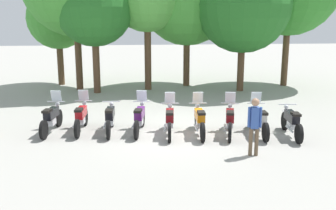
{
  "coord_description": "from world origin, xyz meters",
  "views": [
    {
      "loc": [
        -1.3,
        -13.07,
        4.03
      ],
      "look_at": [
        0.0,
        0.5,
        0.9
      ],
      "focal_mm": 42.62,
      "sensor_mm": 36.0,
      "label": 1
    }
  ],
  "objects_px": {
    "tree_5": "(243,5)",
    "motorcycle_5": "(200,120)",
    "motorcycle_3": "(140,118)",
    "motorcycle_8": "(291,122)",
    "motorcycle_2": "(110,118)",
    "tree_2": "(94,7)",
    "person_0": "(255,122)",
    "motorcycle_7": "(259,120)",
    "motorcycle_6": "(230,120)",
    "motorcycle_1": "(81,117)",
    "tree_0": "(58,19)",
    "motorcycle_0": "(52,118)",
    "motorcycle_4": "(170,120)"
  },
  "relations": [
    {
      "from": "tree_5",
      "to": "motorcycle_5",
      "type": "bearing_deg",
      "value": -114.82
    },
    {
      "from": "motorcycle_3",
      "to": "motorcycle_8",
      "type": "height_order",
      "value": "motorcycle_3"
    },
    {
      "from": "motorcycle_2",
      "to": "tree_2",
      "type": "bearing_deg",
      "value": 10.02
    },
    {
      "from": "tree_2",
      "to": "tree_5",
      "type": "relative_size",
      "value": 0.91
    },
    {
      "from": "person_0",
      "to": "tree_5",
      "type": "xyz_separation_m",
      "value": [
        2.33,
        9.83,
        3.48
      ]
    },
    {
      "from": "motorcycle_7",
      "to": "tree_5",
      "type": "height_order",
      "value": "tree_5"
    },
    {
      "from": "motorcycle_3",
      "to": "motorcycle_6",
      "type": "bearing_deg",
      "value": -91.54
    },
    {
      "from": "motorcycle_1",
      "to": "tree_0",
      "type": "relative_size",
      "value": 0.4
    },
    {
      "from": "motorcycle_3",
      "to": "tree_5",
      "type": "height_order",
      "value": "tree_5"
    },
    {
      "from": "motorcycle_6",
      "to": "motorcycle_7",
      "type": "bearing_deg",
      "value": -81.79
    },
    {
      "from": "motorcycle_5",
      "to": "motorcycle_7",
      "type": "relative_size",
      "value": 1.0
    },
    {
      "from": "person_0",
      "to": "tree_0",
      "type": "bearing_deg",
      "value": -140.21
    },
    {
      "from": "motorcycle_8",
      "to": "motorcycle_0",
      "type": "bearing_deg",
      "value": 86.7
    },
    {
      "from": "motorcycle_1",
      "to": "motorcycle_7",
      "type": "bearing_deg",
      "value": -95.58
    },
    {
      "from": "motorcycle_4",
      "to": "motorcycle_7",
      "type": "xyz_separation_m",
      "value": [
        3.03,
        -0.29,
        0.0
      ]
    },
    {
      "from": "motorcycle_0",
      "to": "tree_2",
      "type": "height_order",
      "value": "tree_2"
    },
    {
      "from": "motorcycle_0",
      "to": "motorcycle_4",
      "type": "relative_size",
      "value": 1.0
    },
    {
      "from": "tree_5",
      "to": "motorcycle_3",
      "type": "bearing_deg",
      "value": -127.8
    },
    {
      "from": "motorcycle_1",
      "to": "motorcycle_4",
      "type": "xyz_separation_m",
      "value": [
        3.04,
        -0.7,
        0.0
      ]
    },
    {
      "from": "motorcycle_3",
      "to": "person_0",
      "type": "distance_m",
      "value": 4.22
    },
    {
      "from": "motorcycle_4",
      "to": "motorcycle_5",
      "type": "relative_size",
      "value": 1.0
    },
    {
      "from": "motorcycle_1",
      "to": "motorcycle_7",
      "type": "xyz_separation_m",
      "value": [
        6.07,
        -0.99,
        0.0
      ]
    },
    {
      "from": "motorcycle_5",
      "to": "motorcycle_6",
      "type": "xyz_separation_m",
      "value": [
        1.02,
        -0.11,
        0.0
      ]
    },
    {
      "from": "motorcycle_8",
      "to": "motorcycle_1",
      "type": "bearing_deg",
      "value": 85.18
    },
    {
      "from": "motorcycle_3",
      "to": "motorcycle_4",
      "type": "bearing_deg",
      "value": -101.58
    },
    {
      "from": "motorcycle_7",
      "to": "person_0",
      "type": "distance_m",
      "value": 2.22
    },
    {
      "from": "motorcycle_4",
      "to": "tree_2",
      "type": "distance_m",
      "value": 9.13
    },
    {
      "from": "tree_0",
      "to": "motorcycle_6",
      "type": "bearing_deg",
      "value": -55.42
    },
    {
      "from": "motorcycle_7",
      "to": "person_0",
      "type": "height_order",
      "value": "person_0"
    },
    {
      "from": "motorcycle_7",
      "to": "person_0",
      "type": "xyz_separation_m",
      "value": [
        -0.82,
        -2.0,
        0.48
      ]
    },
    {
      "from": "motorcycle_5",
      "to": "motorcycle_0",
      "type": "bearing_deg",
      "value": 84.38
    },
    {
      "from": "motorcycle_4",
      "to": "tree_5",
      "type": "height_order",
      "value": "tree_5"
    },
    {
      "from": "motorcycle_4",
      "to": "motorcycle_8",
      "type": "xyz_separation_m",
      "value": [
        4.05,
        -0.57,
        -0.01
      ]
    },
    {
      "from": "motorcycle_1",
      "to": "person_0",
      "type": "distance_m",
      "value": 6.06
    },
    {
      "from": "motorcycle_4",
      "to": "motorcycle_7",
      "type": "distance_m",
      "value": 3.05
    },
    {
      "from": "motorcycle_0",
      "to": "motorcycle_8",
      "type": "xyz_separation_m",
      "value": [
        8.09,
        -1.23,
        -0.01
      ]
    },
    {
      "from": "motorcycle_1",
      "to": "motorcycle_7",
      "type": "height_order",
      "value": "same"
    },
    {
      "from": "motorcycle_5",
      "to": "tree_0",
      "type": "xyz_separation_m",
      "value": [
        -6.3,
        10.51,
        3.24
      ]
    },
    {
      "from": "motorcycle_0",
      "to": "motorcycle_2",
      "type": "bearing_deg",
      "value": -87.13
    },
    {
      "from": "motorcycle_5",
      "to": "tree_5",
      "type": "xyz_separation_m",
      "value": [
        3.53,
        7.63,
        3.96
      ]
    },
    {
      "from": "motorcycle_2",
      "to": "person_0",
      "type": "relative_size",
      "value": 1.29
    },
    {
      "from": "motorcycle_2",
      "to": "motorcycle_8",
      "type": "height_order",
      "value": "same"
    },
    {
      "from": "motorcycle_2",
      "to": "motorcycle_4",
      "type": "xyz_separation_m",
      "value": [
        2.03,
        -0.47,
        0.01
      ]
    },
    {
      "from": "tree_0",
      "to": "motorcycle_7",
      "type": "bearing_deg",
      "value": -52.15
    },
    {
      "from": "motorcycle_8",
      "to": "tree_0",
      "type": "distance_m",
      "value": 14.78
    },
    {
      "from": "motorcycle_1",
      "to": "person_0",
      "type": "height_order",
      "value": "person_0"
    },
    {
      "from": "motorcycle_2",
      "to": "motorcycle_5",
      "type": "height_order",
      "value": "motorcycle_5"
    },
    {
      "from": "motorcycle_8",
      "to": "tree_5",
      "type": "relative_size",
      "value": 0.31
    },
    {
      "from": "motorcycle_3",
      "to": "tree_0",
      "type": "relative_size",
      "value": 0.4
    },
    {
      "from": "motorcycle_7",
      "to": "motorcycle_8",
      "type": "xyz_separation_m",
      "value": [
        1.01,
        -0.28,
        -0.01
      ]
    }
  ]
}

